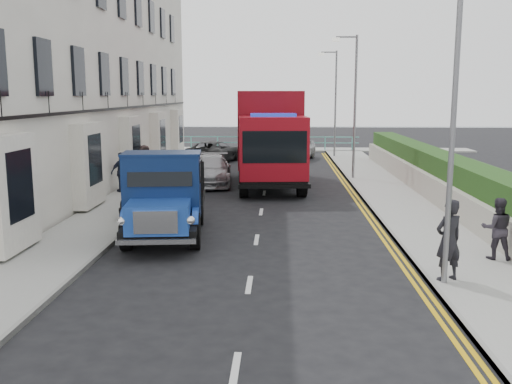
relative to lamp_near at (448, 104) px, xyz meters
The scene contains 22 objects.
ground 6.12m from the lamp_near, 154.42° to the left, with size 120.00×120.00×0.00m, color black.
pavement_west 14.98m from the lamp_near, 130.45° to the left, with size 2.40×38.00×0.12m, color gray.
pavement_east 11.74m from the lamp_near, 84.17° to the left, with size 2.60×38.00×0.12m, color gray.
promenade 31.53m from the lamp_near, 97.67° to the left, with size 30.00×2.50×0.12m, color gray.
sea_plane 62.27m from the lamp_near, 93.85° to the left, with size 120.00×120.00×0.00m, color slate.
terrace_west 20.52m from the lamp_near, 132.29° to the left, with size 6.31×30.20×14.25m.
garden_east 11.82m from the lamp_near, 74.59° to the left, with size 1.45×28.00×1.75m.
seafront_railing 30.68m from the lamp_near, 97.88° to the left, with size 13.00×0.08×1.11m.
lamp_near is the anchor object (origin of this frame).
lamp_mid 16.00m from the lamp_near, 90.00° to the left, with size 1.23×0.18×7.00m.
lamp_far 26.00m from the lamp_near, 90.00° to the left, with size 1.23×0.18×7.00m.
bedford_lorry 8.28m from the lamp_near, 151.45° to the left, with size 2.67×5.60×2.56m.
red_lorry 15.02m from the lamp_near, 105.76° to the left, with size 3.43×8.48×4.35m.
parked_car_front 11.54m from the lamp_near, 134.56° to the left, with size 1.84×4.58×1.56m, color black.
parked_car_mid 14.51m from the lamp_near, 123.46° to the left, with size 1.31×3.76×1.24m, color teal.
parked_car_rear 16.16m from the lamp_near, 115.37° to the left, with size 1.90×4.67×1.35m, color #9E9EA3.
seafront_car_left 24.38m from the lamp_near, 108.46° to the left, with size 2.28×4.94×1.37m, color black.
seafront_car_right 24.88m from the lamp_near, 95.83° to the left, with size 1.88×4.66×1.59m, color #97979C.
pedestrian_east_near 2.97m from the lamp_near, 38.24° to the left, with size 0.67×0.44×1.83m, color black.
pedestrian_east_far 4.11m from the lamp_near, 44.79° to the left, with size 0.76×0.59×1.56m, color #2F2A33.
pedestrian_west_near 15.58m from the lamp_near, 131.75° to the left, with size 0.98×0.41×1.68m, color #1A1F30.
pedestrian_west_far 16.94m from the lamp_near, 125.64° to the left, with size 0.88×0.57×1.80m, color #3A2B29.
Camera 1 is at (0.67, -14.19, 4.21)m, focal length 40.00 mm.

